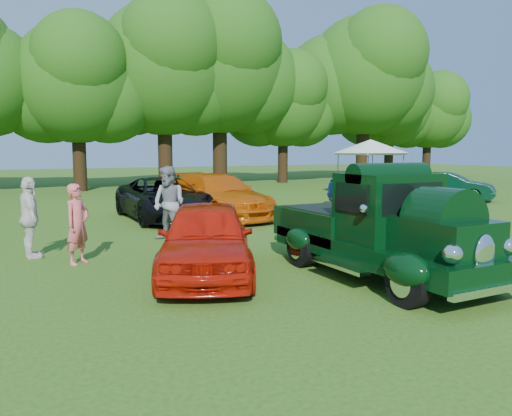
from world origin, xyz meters
name	(u,v)px	position (x,y,z in m)	size (l,w,h in m)	color
ground	(349,271)	(0.00, 0.00, 0.00)	(120.00, 120.00, 0.00)	#2C5313
hero_pickup	(379,232)	(0.26, -0.55, 0.86)	(2.35, 5.05, 1.97)	black
red_convertible	(206,238)	(-2.63, 1.00, 0.72)	(1.70, 4.23, 1.44)	#B41507
back_car_black	(164,198)	(-1.08, 8.90, 0.73)	(2.42, 5.26, 1.46)	black
back_car_orange	(216,196)	(0.71, 8.48, 0.78)	(2.19, 5.39, 1.56)	#C04E06
back_car_blue	(373,191)	(6.99, 7.54, 0.80)	(1.90, 4.72, 1.61)	navy
back_car_green	(449,186)	(12.96, 9.13, 0.66)	(1.41, 4.03, 1.33)	black
spectator_pink	(78,224)	(-4.67, 3.15, 0.85)	(0.62, 0.41, 1.70)	#D35759
spectator_grey	(169,204)	(-2.13, 4.91, 0.99)	(0.96, 0.75, 1.98)	gray
spectator_white	(30,218)	(-5.53, 4.21, 0.91)	(1.06, 0.44, 1.82)	silver
canopy_tent	(371,147)	(11.55, 13.19, 2.56)	(3.97, 3.97, 2.95)	silver
tree_line	(80,68)	(-1.56, 23.56, 7.13)	(62.32, 10.24, 12.51)	black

